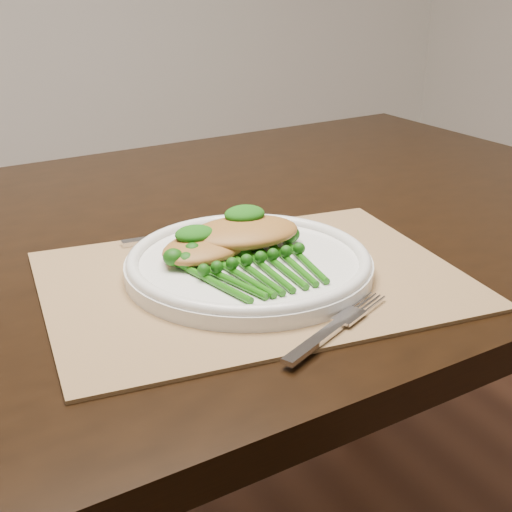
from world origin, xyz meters
name	(u,v)px	position (x,y,z in m)	size (l,w,h in m)	color
dining_table	(168,458)	(-0.10, 0.04, 0.38)	(1.67, 1.03, 0.75)	black
placemat	(253,280)	(-0.05, -0.15, 0.75)	(0.47, 0.35, 0.00)	#93724B
dinner_plate	(249,263)	(-0.04, -0.14, 0.77)	(0.29, 0.29, 0.03)	white
knife	(178,235)	(-0.08, 0.00, 0.76)	(0.19, 0.03, 0.01)	silver
fork	(342,322)	(-0.02, -0.30, 0.76)	(0.17, 0.09, 0.01)	silver
chicken_fillet_left	(206,246)	(-0.08, -0.10, 0.78)	(0.12, 0.08, 0.02)	#AB7331
chicken_fillet_right	(244,232)	(-0.03, -0.10, 0.79)	(0.14, 0.09, 0.03)	#AB7331
pesto_dollop_left	(195,234)	(-0.09, -0.09, 0.80)	(0.05, 0.04, 0.02)	#0D460A
pesto_dollop_right	(245,214)	(-0.02, -0.08, 0.81)	(0.05, 0.04, 0.02)	#0D460A
broccolini_bundle	(261,271)	(-0.05, -0.18, 0.78)	(0.14, 0.16, 0.04)	#17580B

